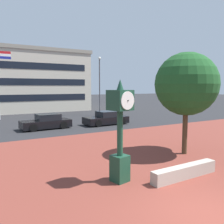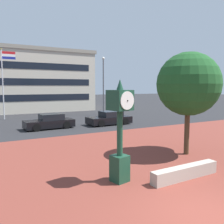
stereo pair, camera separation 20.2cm
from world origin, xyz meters
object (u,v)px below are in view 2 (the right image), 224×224
plaza_tree (189,86)px  civic_building (16,81)px  car_street_mid (109,119)px  street_lamp_post (103,80)px  car_street_far (50,122)px  flagpole_secondary (4,78)px  street_clock (120,129)px

plaza_tree → civic_building: bearing=98.8°
car_street_mid → civic_building: (-5.80, 19.96, 3.96)m
civic_building → street_lamp_post: (8.74, -12.83, -0.10)m
car_street_mid → car_street_far: bearing=83.5°
car_street_far → flagpole_secondary: 9.72m
street_clock → civic_building: bearing=76.9°
car_street_far → street_lamp_post: street_lamp_post is taller
car_street_mid → civic_building: civic_building is taller
plaza_tree → street_lamp_post: street_lamp_post is taller
plaza_tree → flagpole_secondary: flagpole_secondary is taller
plaza_tree → civic_building: 31.17m
car_street_far → flagpole_secondary: (-2.79, 8.43, 3.95)m
flagpole_secondary → civic_building: civic_building is taller
plaza_tree → flagpole_secondary: 21.09m
plaza_tree → car_street_far: plaza_tree is taller
civic_building → street_lamp_post: 15.52m
plaza_tree → street_lamp_post: bearing=77.6°
street_clock → car_street_far: size_ratio=0.91×
flagpole_secondary → car_street_far: bearing=-71.7°
plaza_tree → civic_building: civic_building is taller
street_lamp_post → plaza_tree: bearing=-102.4°
flagpole_secondary → civic_building: size_ratio=0.36×
car_street_far → street_clock: bearing=173.9°
plaza_tree → street_lamp_post: 18.41m
street_clock → civic_building: 32.47m
street_clock → car_street_mid: 13.94m
street_clock → civic_building: (0.40, 32.37, 2.50)m
plaza_tree → car_street_mid: size_ratio=1.27×
car_street_mid → street_lamp_post: (2.94, 7.14, 3.86)m
street_clock → plaza_tree: plaza_tree is taller
plaza_tree → car_street_far: bearing=112.1°
plaza_tree → street_lamp_post: (3.95, 17.96, 0.77)m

